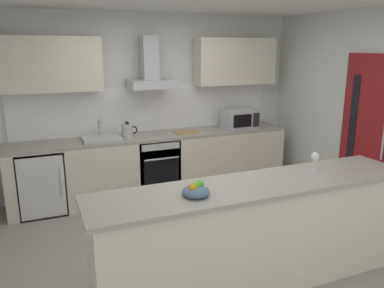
# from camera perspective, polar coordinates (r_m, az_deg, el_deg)

# --- Properties ---
(ground) EXTENTS (5.58, 4.98, 0.02)m
(ground) POSITION_cam_1_polar(r_m,az_deg,el_deg) (4.34, 1.71, -15.05)
(ground) COLOR gray
(wall_back) EXTENTS (5.58, 0.12, 2.60)m
(wall_back) POSITION_cam_1_polar(r_m,az_deg,el_deg) (5.77, -6.66, 6.05)
(wall_back) COLOR silver
(wall_back) RESTS_ON ground
(wall_right) EXTENTS (0.12, 4.98, 2.60)m
(wall_right) POSITION_cam_1_polar(r_m,az_deg,el_deg) (5.29, 25.79, 3.96)
(wall_right) COLOR silver
(wall_right) RESTS_ON ground
(backsplash_tile) EXTENTS (3.90, 0.02, 0.66)m
(backsplash_tile) POSITION_cam_1_polar(r_m,az_deg,el_deg) (5.72, -6.44, 5.26)
(backsplash_tile) COLOR white
(counter_back) EXTENTS (4.03, 0.60, 0.90)m
(counter_back) POSITION_cam_1_polar(r_m,az_deg,el_deg) (5.60, -5.33, -3.09)
(counter_back) COLOR beige
(counter_back) RESTS_ON ground
(counter_island) EXTENTS (2.98, 0.64, 0.99)m
(counter_island) POSITION_cam_1_polar(r_m,az_deg,el_deg) (3.53, 9.58, -13.24)
(counter_island) COLOR beige
(counter_island) RESTS_ON ground
(upper_cabinets) EXTENTS (3.98, 0.32, 0.70)m
(upper_cabinets) POSITION_cam_1_polar(r_m,az_deg,el_deg) (5.50, -6.16, 12.04)
(upper_cabinets) COLOR beige
(side_door) EXTENTS (0.08, 0.85, 2.05)m
(side_door) POSITION_cam_1_polar(r_m,az_deg,el_deg) (5.29, 24.82, 1.05)
(side_door) COLOR maroon
(side_door) RESTS_ON ground
(oven) EXTENTS (0.60, 0.62, 0.80)m
(oven) POSITION_cam_1_polar(r_m,az_deg,el_deg) (5.57, -5.53, -3.10)
(oven) COLOR slate
(oven) RESTS_ON ground
(refrigerator) EXTENTS (0.58, 0.60, 0.85)m
(refrigerator) POSITION_cam_1_polar(r_m,az_deg,el_deg) (5.36, -21.67, -5.18)
(refrigerator) COLOR white
(refrigerator) RESTS_ON ground
(microwave) EXTENTS (0.50, 0.38, 0.30)m
(microwave) POSITION_cam_1_polar(r_m,az_deg,el_deg) (5.94, 7.21, 3.82)
(microwave) COLOR #B7BABC
(microwave) RESTS_ON counter_back
(sink) EXTENTS (0.50, 0.40, 0.26)m
(sink) POSITION_cam_1_polar(r_m,az_deg,el_deg) (5.30, -13.45, 0.91)
(sink) COLOR silver
(sink) RESTS_ON counter_back
(kettle) EXTENTS (0.29, 0.15, 0.24)m
(kettle) POSITION_cam_1_polar(r_m,az_deg,el_deg) (5.30, -9.68, 1.96)
(kettle) COLOR #B7BABC
(kettle) RESTS_ON counter_back
(range_hood) EXTENTS (0.62, 0.45, 0.72)m
(range_hood) POSITION_cam_1_polar(r_m,az_deg,el_deg) (5.45, -6.28, 10.72)
(range_hood) COLOR #B7BABC
(wine_glass) EXTENTS (0.08, 0.08, 0.18)m
(wine_glass) POSITION_cam_1_polar(r_m,az_deg,el_deg) (3.76, 18.01, -2.00)
(wine_glass) COLOR silver
(wine_glass) RESTS_ON counter_island
(fruit_bowl) EXTENTS (0.22, 0.22, 0.13)m
(fruit_bowl) POSITION_cam_1_polar(r_m,az_deg,el_deg) (3.00, 0.60, -7.01)
(fruit_bowl) COLOR slate
(fruit_bowl) RESTS_ON counter_island
(chopping_board) EXTENTS (0.34, 0.22, 0.02)m
(chopping_board) POSITION_cam_1_polar(r_m,az_deg,el_deg) (5.58, -0.92, 1.80)
(chopping_board) COLOR tan
(chopping_board) RESTS_ON counter_back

